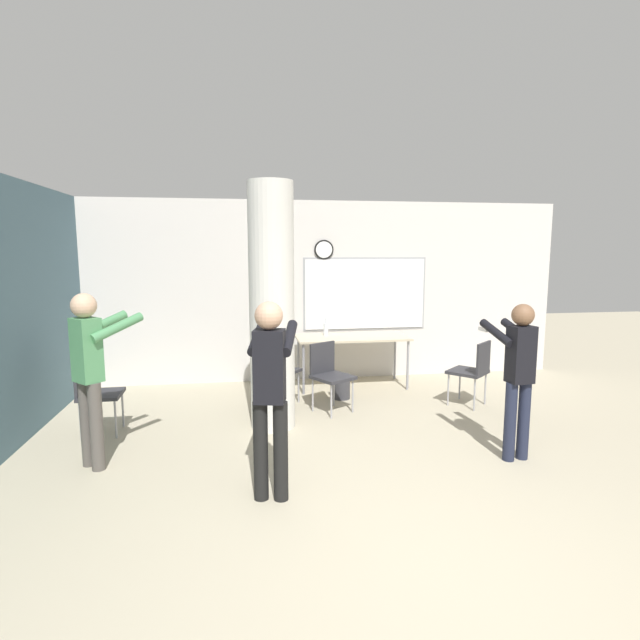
{
  "coord_description": "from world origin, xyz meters",
  "views": [
    {
      "loc": [
        -1.12,
        -2.7,
        2.05
      ],
      "look_at": [
        -0.26,
        2.71,
        1.27
      ],
      "focal_mm": 28.0,
      "sensor_mm": 36.0,
      "label": 1
    }
  ],
  "objects_px": {
    "chair_table_front": "(329,372)",
    "person_playing_front": "(270,384)",
    "person_watching_back": "(90,366)",
    "chair_table_left": "(276,368)",
    "person_playing_side": "(518,369)",
    "chair_by_left_wall": "(94,390)",
    "chair_mid_room": "(473,368)",
    "bottle_on_table": "(326,329)",
    "folding_table": "(352,340)"
  },
  "relations": [
    {
      "from": "chair_table_front",
      "to": "person_playing_side",
      "type": "height_order",
      "value": "person_playing_side"
    },
    {
      "from": "folding_table",
      "to": "chair_mid_room",
      "type": "height_order",
      "value": "chair_mid_room"
    },
    {
      "from": "person_watching_back",
      "to": "chair_mid_room",
      "type": "bearing_deg",
      "value": 15.21
    },
    {
      "from": "person_watching_back",
      "to": "person_playing_front",
      "type": "bearing_deg",
      "value": -28.23
    },
    {
      "from": "chair_table_left",
      "to": "chair_table_front",
      "type": "height_order",
      "value": "same"
    },
    {
      "from": "folding_table",
      "to": "bottle_on_table",
      "type": "distance_m",
      "value": 0.42
    },
    {
      "from": "chair_table_front",
      "to": "person_playing_front",
      "type": "height_order",
      "value": "person_playing_front"
    },
    {
      "from": "chair_mid_room",
      "to": "chair_by_left_wall",
      "type": "bearing_deg",
      "value": -176.39
    },
    {
      "from": "chair_mid_room",
      "to": "person_watching_back",
      "type": "distance_m",
      "value": 4.56
    },
    {
      "from": "folding_table",
      "to": "chair_mid_room",
      "type": "xyz_separation_m",
      "value": [
        1.36,
        -1.19,
        -0.2
      ]
    },
    {
      "from": "folding_table",
      "to": "chair_table_left",
      "type": "distance_m",
      "value": 1.42
    },
    {
      "from": "folding_table",
      "to": "bottle_on_table",
      "type": "relative_size",
      "value": 6.2
    },
    {
      "from": "chair_by_left_wall",
      "to": "chair_table_front",
      "type": "xyz_separation_m",
      "value": [
        2.72,
        0.4,
        0.0
      ]
    },
    {
      "from": "person_playing_front",
      "to": "person_playing_side",
      "type": "distance_m",
      "value": 2.45
    },
    {
      "from": "chair_table_left",
      "to": "person_watching_back",
      "type": "relative_size",
      "value": 0.52
    },
    {
      "from": "chair_by_left_wall",
      "to": "chair_table_left",
      "type": "relative_size",
      "value": 1.0
    },
    {
      "from": "chair_mid_room",
      "to": "person_watching_back",
      "type": "height_order",
      "value": "person_watching_back"
    },
    {
      "from": "bottle_on_table",
      "to": "chair_table_front",
      "type": "relative_size",
      "value": 0.31
    },
    {
      "from": "folding_table",
      "to": "chair_by_left_wall",
      "type": "distance_m",
      "value": 3.59
    },
    {
      "from": "chair_by_left_wall",
      "to": "chair_table_left",
      "type": "distance_m",
      "value": 2.2
    },
    {
      "from": "chair_table_left",
      "to": "chair_table_front",
      "type": "bearing_deg",
      "value": -27.0
    },
    {
      "from": "chair_mid_room",
      "to": "folding_table",
      "type": "bearing_deg",
      "value": 138.64
    },
    {
      "from": "folding_table",
      "to": "chair_table_left",
      "type": "height_order",
      "value": "chair_table_left"
    },
    {
      "from": "bottle_on_table",
      "to": "person_watching_back",
      "type": "height_order",
      "value": "person_watching_back"
    },
    {
      "from": "chair_mid_room",
      "to": "chair_table_front",
      "type": "relative_size",
      "value": 1.0
    },
    {
      "from": "chair_table_left",
      "to": "folding_table",
      "type": "bearing_deg",
      "value": 32.46
    },
    {
      "from": "folding_table",
      "to": "chair_table_front",
      "type": "bearing_deg",
      "value": -116.52
    },
    {
      "from": "chair_by_left_wall",
      "to": "person_watching_back",
      "type": "distance_m",
      "value": 1.04
    },
    {
      "from": "bottle_on_table",
      "to": "chair_table_front",
      "type": "height_order",
      "value": "bottle_on_table"
    },
    {
      "from": "chair_by_left_wall",
      "to": "chair_mid_room",
      "type": "bearing_deg",
      "value": 3.61
    },
    {
      "from": "chair_by_left_wall",
      "to": "person_playing_front",
      "type": "height_order",
      "value": "person_playing_front"
    },
    {
      "from": "person_playing_front",
      "to": "chair_table_front",
      "type": "bearing_deg",
      "value": 68.2
    },
    {
      "from": "chair_mid_room",
      "to": "chair_table_front",
      "type": "bearing_deg",
      "value": 176.68
    },
    {
      "from": "chair_table_left",
      "to": "person_playing_side",
      "type": "distance_m",
      "value": 3.05
    },
    {
      "from": "folding_table",
      "to": "person_watching_back",
      "type": "height_order",
      "value": "person_watching_back"
    },
    {
      "from": "person_playing_front",
      "to": "person_playing_side",
      "type": "xyz_separation_m",
      "value": [
        2.41,
        0.42,
        -0.06
      ]
    },
    {
      "from": "bottle_on_table",
      "to": "person_playing_front",
      "type": "height_order",
      "value": "person_playing_front"
    },
    {
      "from": "chair_table_left",
      "to": "person_watching_back",
      "type": "xyz_separation_m",
      "value": [
        -1.83,
        -1.63,
        0.47
      ]
    },
    {
      "from": "person_playing_front",
      "to": "bottle_on_table",
      "type": "bearing_deg",
      "value": 73.0
    },
    {
      "from": "chair_by_left_wall",
      "to": "person_playing_front",
      "type": "relative_size",
      "value": 0.53
    },
    {
      "from": "folding_table",
      "to": "chair_table_left",
      "type": "relative_size",
      "value": 1.91
    },
    {
      "from": "bottle_on_table",
      "to": "chair_by_left_wall",
      "type": "distance_m",
      "value": 3.33
    },
    {
      "from": "person_playing_side",
      "to": "bottle_on_table",
      "type": "bearing_deg",
      "value": 115.04
    },
    {
      "from": "chair_table_front",
      "to": "person_playing_front",
      "type": "distance_m",
      "value": 2.38
    },
    {
      "from": "person_playing_front",
      "to": "chair_mid_room",
      "type": "bearing_deg",
      "value": 36.63
    },
    {
      "from": "folding_table",
      "to": "chair_table_front",
      "type": "xyz_separation_m",
      "value": [
        -0.54,
        -1.08,
        -0.2
      ]
    },
    {
      "from": "chair_table_front",
      "to": "chair_table_left",
      "type": "bearing_deg",
      "value": 153.0
    },
    {
      "from": "chair_mid_room",
      "to": "chair_table_left",
      "type": "distance_m",
      "value": 2.58
    },
    {
      "from": "chair_mid_room",
      "to": "person_watching_back",
      "type": "xyz_separation_m",
      "value": [
        -4.38,
        -1.19,
        0.47
      ]
    },
    {
      "from": "chair_table_left",
      "to": "chair_mid_room",
      "type": "bearing_deg",
      "value": -9.79
    }
  ]
}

